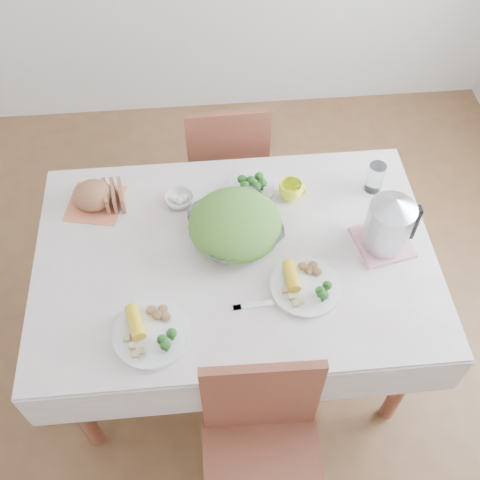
{
  "coord_description": "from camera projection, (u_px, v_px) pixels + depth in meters",
  "views": [
    {
      "loc": [
        -0.09,
        -1.23,
        2.47
      ],
      "look_at": [
        0.02,
        0.02,
        0.82
      ],
      "focal_mm": 42.0,
      "sensor_mm": 36.0,
      "label": 1
    }
  ],
  "objects": [
    {
      "name": "floor",
      "position": [
        236.0,
        346.0,
        2.72
      ],
      "size": [
        3.6,
        3.6,
        0.0
      ],
      "primitive_type": "plane",
      "color": "brown",
      "rests_on": "ground"
    },
    {
      "name": "dining_table",
      "position": [
        236.0,
        306.0,
        2.42
      ],
      "size": [
        1.4,
        0.9,
        0.75
      ],
      "primitive_type": "cube",
      "color": "brown",
      "rests_on": "floor"
    },
    {
      "name": "tablecloth",
      "position": [
        235.0,
        255.0,
        2.11
      ],
      "size": [
        1.5,
        1.0,
        0.01
      ],
      "primitive_type": "cube",
      "color": "beige",
      "rests_on": "dining_table"
    },
    {
      "name": "chair_near",
      "position": [
        264.0,
        474.0,
        1.91
      ],
      "size": [
        0.42,
        0.42,
        0.91
      ],
      "primitive_type": "cube",
      "rotation": [
        0.0,
        0.0,
        -0.02
      ],
      "color": "brown",
      "rests_on": "floor"
    },
    {
      "name": "chair_far",
      "position": [
        225.0,
        154.0,
        2.85
      ],
      "size": [
        0.41,
        0.41,
        0.88
      ],
      "primitive_type": "cube",
      "rotation": [
        0.0,
        0.0,
        3.17
      ],
      "color": "brown",
      "rests_on": "floor"
    },
    {
      "name": "salad_bowl",
      "position": [
        235.0,
        228.0,
        2.13
      ],
      "size": [
        0.43,
        0.43,
        0.08
      ],
      "primitive_type": "imported",
      "rotation": [
        0.0,
        0.0,
        0.35
      ],
      "color": "white",
      "rests_on": "tablecloth"
    },
    {
      "name": "dinner_plate_left",
      "position": [
        152.0,
        334.0,
        1.89
      ],
      "size": [
        0.29,
        0.29,
        0.02
      ],
      "primitive_type": "cylinder",
      "rotation": [
        0.0,
        0.0,
        -0.1
      ],
      "color": "white",
      "rests_on": "tablecloth"
    },
    {
      "name": "dinner_plate_right",
      "position": [
        306.0,
        287.0,
        2.01
      ],
      "size": [
        0.32,
        0.32,
        0.02
      ],
      "primitive_type": "cylinder",
      "rotation": [
        0.0,
        0.0,
        -0.3
      ],
      "color": "white",
      "rests_on": "tablecloth"
    },
    {
      "name": "broccoli_plate",
      "position": [
        251.0,
        188.0,
        2.3
      ],
      "size": [
        0.21,
        0.21,
        0.02
      ],
      "primitive_type": "cylinder",
      "rotation": [
        0.0,
        0.0,
        0.06
      ],
      "color": "beige",
      "rests_on": "tablecloth"
    },
    {
      "name": "napkin",
      "position": [
        95.0,
        203.0,
        2.26
      ],
      "size": [
        0.25,
        0.25,
        0.0
      ],
      "primitive_type": "cube",
      "rotation": [
        0.0,
        0.0,
        -0.2
      ],
      "color": "#EB7752",
      "rests_on": "tablecloth"
    },
    {
      "name": "bread_loaf",
      "position": [
        92.0,
        194.0,
        2.21
      ],
      "size": [
        0.16,
        0.15,
        0.1
      ],
      "primitive_type": "ellipsoid",
      "rotation": [
        0.0,
        0.0,
        0.02
      ],
      "color": "brown",
      "rests_on": "napkin"
    },
    {
      "name": "fruit_bowl",
      "position": [
        179.0,
        200.0,
        2.25
      ],
      "size": [
        0.15,
        0.15,
        0.04
      ],
      "primitive_type": "imported",
      "rotation": [
        0.0,
        0.0,
        0.42
      ],
      "color": "white",
      "rests_on": "tablecloth"
    },
    {
      "name": "yellow_mug",
      "position": [
        291.0,
        190.0,
        2.25
      ],
      "size": [
        0.12,
        0.12,
        0.08
      ],
      "primitive_type": "imported",
      "rotation": [
        0.0,
        0.0,
        -0.31
      ],
      "color": "#F5FF28",
      "rests_on": "tablecloth"
    },
    {
      "name": "glass_tumbler",
      "position": [
        375.0,
        178.0,
        2.26
      ],
      "size": [
        0.08,
        0.08,
        0.13
      ],
      "primitive_type": "cylinder",
      "rotation": [
        0.0,
        0.0,
        0.13
      ],
      "color": "white",
      "rests_on": "tablecloth"
    },
    {
      "name": "pink_tray",
      "position": [
        382.0,
        242.0,
        2.13
      ],
      "size": [
        0.23,
        0.23,
        0.02
      ],
      "primitive_type": "cube",
      "rotation": [
        0.0,
        0.0,
        0.19
      ],
      "color": "pink",
      "rests_on": "tablecloth"
    },
    {
      "name": "electric_kettle",
      "position": [
        389.0,
        224.0,
        2.04
      ],
      "size": [
        0.2,
        0.2,
        0.24
      ],
      "primitive_type": "cylinder",
      "rotation": [
        0.0,
        0.0,
        -0.2
      ],
      "color": "#B2B5BA",
      "rests_on": "pink_tray"
    },
    {
      "name": "fork_right",
      "position": [
        301.0,
        280.0,
        2.03
      ],
      "size": [
        0.04,
        0.19,
        0.0
      ],
      "primitive_type": "cube",
      "rotation": [
        0.0,
        0.0,
        -0.11
      ],
      "color": "silver",
      "rests_on": "tablecloth"
    },
    {
      "name": "knife",
      "position": [
        260.0,
        304.0,
        1.97
      ],
      "size": [
        0.19,
        0.04,
        0.0
      ],
      "primitive_type": "cube",
      "rotation": [
        0.0,
        0.0,
        1.64
      ],
      "color": "silver",
      "rests_on": "tablecloth"
    }
  ]
}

